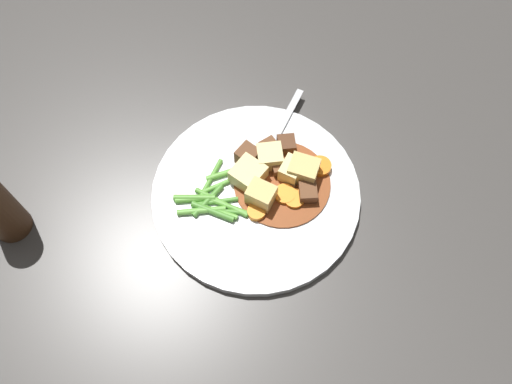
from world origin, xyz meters
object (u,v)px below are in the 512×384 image
at_px(carrot_slice_2, 320,167).
at_px(fork, 275,139).
at_px(potato_chunk_2, 291,170).
at_px(meat_chunk_3, 248,156).
at_px(dinner_plate, 256,194).
at_px(meat_chunk_1, 286,145).
at_px(potato_chunk_0, 251,173).
at_px(carrot_slice_0, 257,212).
at_px(meat_chunk_4, 280,168).
at_px(carrot_slice_3, 294,199).
at_px(meat_chunk_2, 269,148).
at_px(potato_chunk_1, 270,157).
at_px(potato_chunk_4, 303,171).
at_px(meat_chunk_0, 308,193).
at_px(carrot_slice_1, 285,194).
at_px(potato_chunk_3, 261,195).

bearing_deg(carrot_slice_2, fork, 114.71).
xyz_separation_m(potato_chunk_2, meat_chunk_3, (-0.04, 0.05, -0.00)).
bearing_deg(dinner_plate, meat_chunk_1, 30.01).
distance_m(dinner_plate, potato_chunk_0, 0.03).
distance_m(carrot_slice_0, meat_chunk_4, 0.07).
xyz_separation_m(carrot_slice_3, meat_chunk_3, (-0.03, 0.08, 0.01)).
bearing_deg(meat_chunk_2, potato_chunk_1, -116.78).
bearing_deg(potato_chunk_0, carrot_slice_3, -58.24).
bearing_deg(potato_chunk_4, meat_chunk_0, -108.80).
height_order(carrot_slice_2, fork, carrot_slice_2).
xyz_separation_m(carrot_slice_3, meat_chunk_1, (0.03, 0.08, 0.01)).
distance_m(potato_chunk_1, meat_chunk_3, 0.03).
height_order(potato_chunk_1, meat_chunk_1, potato_chunk_1).
xyz_separation_m(carrot_slice_3, potato_chunk_2, (0.02, 0.04, 0.01)).
distance_m(dinner_plate, carrot_slice_1, 0.04).
relative_size(carrot_slice_0, potato_chunk_3, 0.71).
bearing_deg(potato_chunk_4, carrot_slice_0, -167.27).
bearing_deg(meat_chunk_3, carrot_slice_3, -72.40).
height_order(potato_chunk_4, meat_chunk_4, potato_chunk_4).
relative_size(carrot_slice_0, potato_chunk_1, 0.73).
bearing_deg(carrot_slice_0, potato_chunk_0, 70.25).
xyz_separation_m(potato_chunk_0, meat_chunk_3, (0.01, 0.03, -0.00)).
distance_m(meat_chunk_0, meat_chunk_1, 0.08).
xyz_separation_m(carrot_slice_2, carrot_slice_3, (-0.06, -0.02, -0.00)).
xyz_separation_m(potato_chunk_4, fork, (-0.00, 0.07, -0.01)).
height_order(dinner_plate, carrot_slice_3, carrot_slice_3).
bearing_deg(potato_chunk_3, fork, 49.59).
xyz_separation_m(potato_chunk_1, meat_chunk_4, (0.01, -0.02, -0.01)).
distance_m(dinner_plate, carrot_slice_2, 0.10).
xyz_separation_m(carrot_slice_0, fork, (0.08, 0.09, -0.00)).
height_order(dinner_plate, carrot_slice_1, carrot_slice_1).
distance_m(dinner_plate, carrot_slice_3, 0.05).
height_order(carrot_slice_3, potato_chunk_3, potato_chunk_3).
xyz_separation_m(carrot_slice_0, meat_chunk_0, (0.07, -0.01, 0.01)).
height_order(carrot_slice_2, meat_chunk_2, meat_chunk_2).
xyz_separation_m(potato_chunk_3, potato_chunk_4, (0.07, 0.00, 0.00)).
distance_m(carrot_slice_0, carrot_slice_2, 0.11).
relative_size(potato_chunk_0, meat_chunk_0, 1.54).
xyz_separation_m(potato_chunk_1, meat_chunk_0, (0.02, -0.07, -0.00)).
xyz_separation_m(potato_chunk_2, potato_chunk_3, (-0.05, -0.02, 0.00)).
height_order(carrot_slice_2, potato_chunk_2, potato_chunk_2).
relative_size(carrot_slice_1, potato_chunk_3, 0.83).
distance_m(potato_chunk_1, meat_chunk_4, 0.02).
distance_m(meat_chunk_2, meat_chunk_3, 0.03).
bearing_deg(carrot_slice_3, meat_chunk_1, 67.91).
bearing_deg(carrot_slice_1, meat_chunk_1, 58.73).
distance_m(meat_chunk_4, fork, 0.05).
relative_size(meat_chunk_0, fork, 0.17).
relative_size(dinner_plate, meat_chunk_2, 12.57).
xyz_separation_m(carrot_slice_3, meat_chunk_0, (0.02, -0.00, 0.01)).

